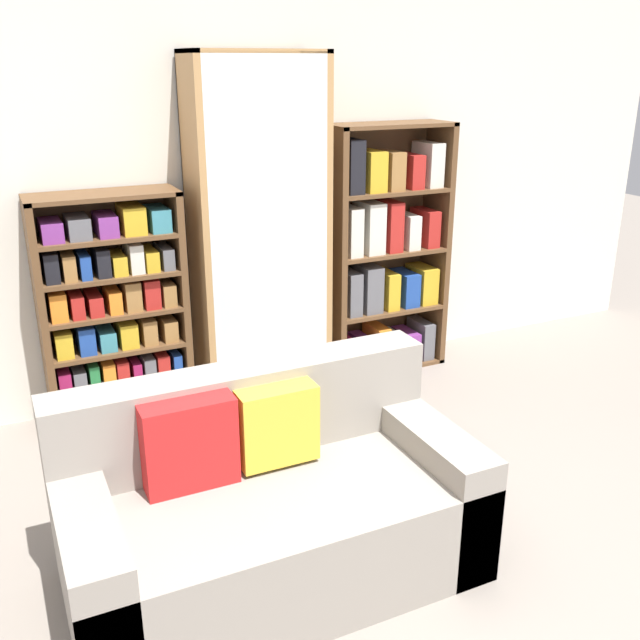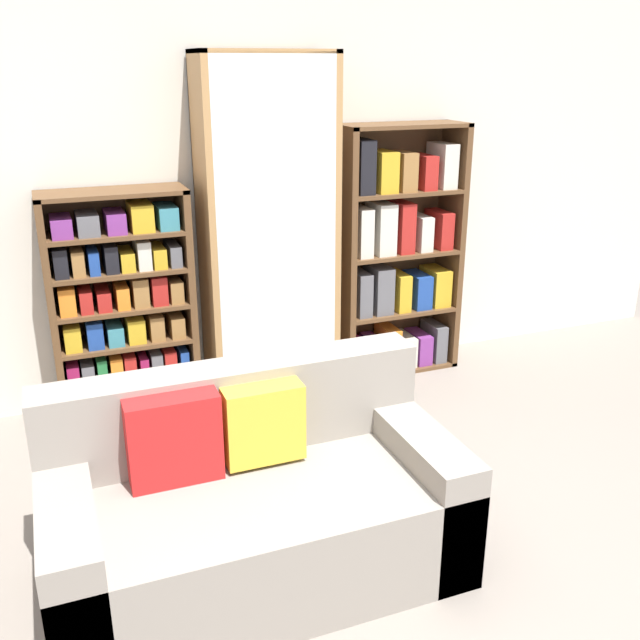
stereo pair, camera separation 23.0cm
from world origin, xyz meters
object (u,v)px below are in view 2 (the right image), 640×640
(couch, at_px, (253,507))
(bookshelf_right, at_px, (397,256))
(wine_bottle, at_px, (392,399))
(display_cabinet, at_px, (268,235))
(bookshelf_left, at_px, (122,308))

(couch, relative_size, bookshelf_right, 0.99)
(bookshelf_right, relative_size, wine_bottle, 4.29)
(couch, relative_size, display_cabinet, 0.78)
(couch, bearing_deg, bookshelf_right, 48.02)
(bookshelf_left, height_order, wine_bottle, bookshelf_left)
(display_cabinet, bearing_deg, bookshelf_left, 178.98)
(couch, height_order, bookshelf_left, bookshelf_left)
(couch, bearing_deg, wine_bottle, 39.78)
(couch, distance_m, wine_bottle, 1.44)
(display_cabinet, xyz_separation_m, bookshelf_right, (0.88, 0.02, -0.22))
(bookshelf_right, xyz_separation_m, wine_bottle, (-0.38, -0.73, -0.63))
(bookshelf_left, distance_m, display_cabinet, 0.95)
(display_cabinet, bearing_deg, bookshelf_right, 1.04)
(display_cabinet, distance_m, bookshelf_right, 0.91)
(couch, relative_size, bookshelf_left, 1.21)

